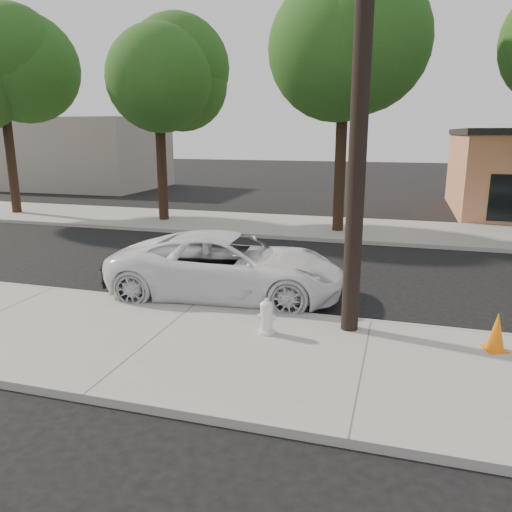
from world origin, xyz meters
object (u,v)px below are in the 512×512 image
police_cruiser (228,266)px  traffic_cone (497,332)px  utility_pole (360,94)px  fire_hydrant (266,318)px

police_cruiser → traffic_cone: 6.17m
traffic_cone → utility_pole: bearing=174.3°
police_cruiser → traffic_cone: size_ratio=8.03×
utility_pole → traffic_cone: 4.98m
fire_hydrant → utility_pole: bearing=14.9°
police_cruiser → fire_hydrant: police_cruiser is taller
utility_pole → fire_hydrant: 4.55m
fire_hydrant → traffic_cone: size_ratio=0.94×
utility_pole → fire_hydrant: (-1.55, -0.70, -4.22)m
police_cruiser → fire_hydrant: bearing=-151.0°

